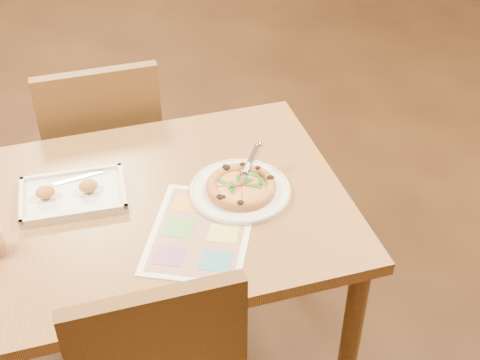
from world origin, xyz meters
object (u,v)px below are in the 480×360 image
object	(u,v)px
plate	(240,191)
appetizer_tray	(72,195)
chair_far	(103,139)
pizza_cutter	(250,164)
pizza	(241,187)
dining_table	(127,231)
menu	(201,231)

from	to	relation	value
plate	appetizer_tray	bearing A→B (deg)	166.21
chair_far	pizza_cutter	world-z (taller)	chair_far
pizza	dining_table	bearing A→B (deg)	175.03
plate	pizza_cutter	size ratio (longest dim) A/B	2.72
chair_far	dining_table	bearing A→B (deg)	90.00
dining_table	plate	distance (m)	0.36
dining_table	appetizer_tray	bearing A→B (deg)	145.92
menu	dining_table	bearing A→B (deg)	140.40
pizza_cutter	menu	world-z (taller)	pizza_cutter
pizza	menu	xyz separation A→B (m)	(-0.16, -0.13, -0.02)
chair_far	menu	bearing A→B (deg)	104.05
pizza_cutter	menu	xyz separation A→B (m)	(-0.19, -0.16, -0.08)
plate	dining_table	bearing A→B (deg)	175.72
dining_table	appetizer_tray	world-z (taller)	appetizer_tray
dining_table	pizza_cutter	world-z (taller)	pizza_cutter
menu	plate	bearing A→B (deg)	40.57
dining_table	pizza	size ratio (longest dim) A/B	6.22
dining_table	chair_far	distance (m)	0.61
appetizer_tray	menu	bearing A→B (deg)	-37.39
menu	chair_far	bearing A→B (deg)	104.05
chair_far	plate	world-z (taller)	chair_far
dining_table	appetizer_tray	distance (m)	0.19
pizza	pizza_cutter	distance (m)	0.07
dining_table	menu	bearing A→B (deg)	-39.60
dining_table	menu	size ratio (longest dim) A/B	3.41
dining_table	plate	size ratio (longest dim) A/B	4.32
dining_table	plate	xyz separation A→B (m)	(0.34, -0.03, 0.09)
dining_table	plate	bearing A→B (deg)	-4.28
menu	appetizer_tray	bearing A→B (deg)	142.61
pizza	pizza_cutter	world-z (taller)	pizza_cutter
pizza	appetizer_tray	size ratio (longest dim) A/B	0.66
plate	pizza_cutter	world-z (taller)	pizza_cutter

